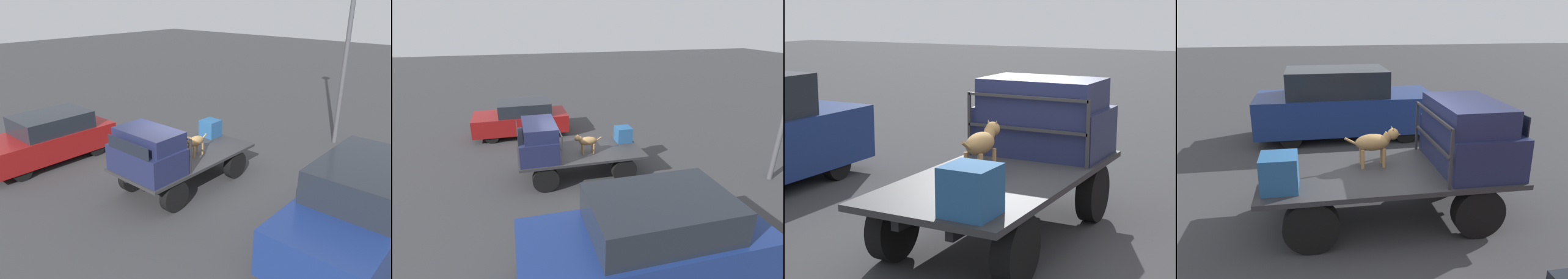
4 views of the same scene
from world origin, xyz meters
The scene contains 8 objects.
ground_plane centered at (0.00, 0.00, 0.00)m, with size 80.00×80.00×0.00m, color #38383A.
flatbed_truck centered at (0.00, 0.00, 0.64)m, with size 4.20×1.98×0.90m.
truck_cab centered at (1.41, 0.00, 1.43)m, with size 1.22×1.86×1.14m.
truck_headboard centered at (0.76, 0.00, 1.52)m, with size 0.04×1.86×0.94m.
dog centered at (-0.15, 0.21, 1.33)m, with size 0.97×0.29×0.69m.
cargo_crate centered at (-1.73, -0.50, 1.17)m, with size 0.54×0.54×0.54m.
parked_sedan centered at (1.75, -4.55, 0.80)m, with size 4.22×1.84×1.59m.
parked_pickup_far centered at (-0.29, 4.84, 0.96)m, with size 5.01×2.01×1.97m.
Camera 1 is at (7.35, 6.92, 5.20)m, focal length 35.00 mm.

